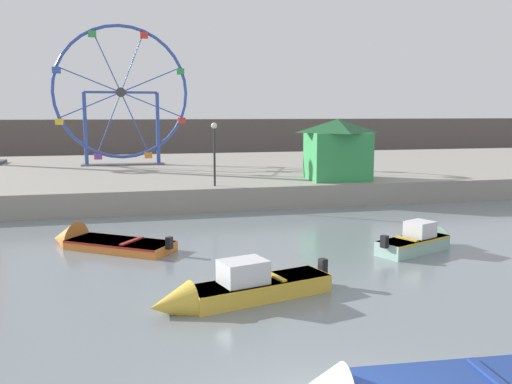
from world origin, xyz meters
TOP-DOWN VIEW (x-y plane):
  - quay_promenade at (0.00, 32.43)m, footprint 110.00×24.98m
  - distant_town_skyline at (0.00, 54.68)m, footprint 140.00×3.00m
  - motorboat_mustard_yellow at (-0.37, 6.33)m, footprint 5.44×2.51m
  - motorboat_orange_hull at (-4.46, 13.67)m, footprint 5.13×4.25m
  - motorboat_seafoam at (7.66, 10.31)m, footprint 4.02×2.55m
  - ferris_wheel_blue_frame at (-3.39, 34.54)m, footprint 9.88×1.20m
  - carnival_booth_green_kiosk at (8.99, 22.33)m, footprint 3.98×3.97m
  - promenade_lamp_near at (1.46, 21.09)m, footprint 0.32×0.32m

SIDE VIEW (x-z plane):
  - motorboat_orange_hull at x=-4.46m, z-range -0.56..0.94m
  - motorboat_mustard_yellow at x=-0.37m, z-range -0.37..1.08m
  - motorboat_seafoam at x=7.66m, z-range -0.32..1.05m
  - quay_promenade at x=0.00m, z-range 0.00..1.23m
  - distant_town_skyline at x=0.00m, z-range 0.00..4.40m
  - carnival_booth_green_kiosk at x=8.99m, z-range 1.29..4.86m
  - promenade_lamp_near at x=1.46m, z-range 1.79..5.20m
  - ferris_wheel_blue_frame at x=-3.39m, z-range 1.25..11.61m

